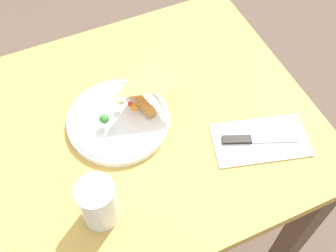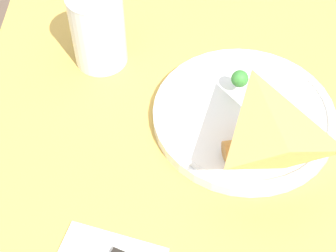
% 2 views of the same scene
% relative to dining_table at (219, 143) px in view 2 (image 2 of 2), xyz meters
% --- Properties ---
extents(dining_table, '(1.00, 0.67, 0.76)m').
position_rel_dining_table_xyz_m(dining_table, '(0.00, 0.00, 0.00)').
color(dining_table, gold).
rests_on(dining_table, ground_plane).
extents(plate_pizza, '(0.23, 0.23, 0.05)m').
position_rel_dining_table_xyz_m(plate_pizza, '(0.06, 0.02, 0.15)').
color(plate_pizza, white).
rests_on(plate_pizza, dining_table).
extents(milk_glass, '(0.07, 0.07, 0.11)m').
position_rel_dining_table_xyz_m(milk_glass, '(-0.05, -0.17, 0.19)').
color(milk_glass, white).
rests_on(milk_glass, dining_table).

